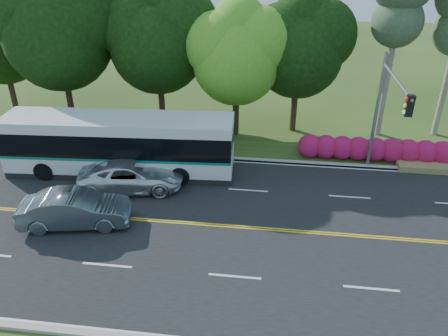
# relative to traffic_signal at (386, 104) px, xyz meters

# --- Properties ---
(ground) EXTENTS (120.00, 120.00, 0.00)m
(ground) POSITION_rel_traffic_signal_xyz_m (-6.49, -5.40, -4.67)
(ground) COLOR #2B4617
(ground) RESTS_ON ground
(road) EXTENTS (60.00, 14.00, 0.02)m
(road) POSITION_rel_traffic_signal_xyz_m (-6.49, -5.40, -4.66)
(road) COLOR black
(road) RESTS_ON ground
(curb_north) EXTENTS (60.00, 0.30, 0.15)m
(curb_north) POSITION_rel_traffic_signal_xyz_m (-6.49, 1.75, -4.60)
(curb_north) COLOR #ADA89C
(curb_north) RESTS_ON ground
(grass_verge) EXTENTS (60.00, 4.00, 0.10)m
(grass_verge) POSITION_rel_traffic_signal_xyz_m (-6.49, 3.60, -4.62)
(grass_verge) COLOR #2B4617
(grass_verge) RESTS_ON ground
(lane_markings) EXTENTS (57.60, 13.82, 0.00)m
(lane_markings) POSITION_rel_traffic_signal_xyz_m (-6.59, -5.40, -4.65)
(lane_markings) COLOR gold
(lane_markings) RESTS_ON road
(tree_row) EXTENTS (44.70, 9.10, 13.84)m
(tree_row) POSITION_rel_traffic_signal_xyz_m (-11.65, 6.73, 2.06)
(tree_row) COLOR black
(tree_row) RESTS_ON ground
(bougainvillea_hedge) EXTENTS (9.50, 2.25, 1.50)m
(bougainvillea_hedge) POSITION_rel_traffic_signal_xyz_m (0.69, 2.75, -3.95)
(bougainvillea_hedge) COLOR #9B0C39
(bougainvillea_hedge) RESTS_ON ground
(traffic_signal) EXTENTS (0.42, 6.10, 7.00)m
(traffic_signal) POSITION_rel_traffic_signal_xyz_m (0.00, 0.00, 0.00)
(traffic_signal) COLOR gray
(traffic_signal) RESTS_ON ground
(transit_bus) EXTENTS (13.30, 3.61, 3.44)m
(transit_bus) POSITION_rel_traffic_signal_xyz_m (-14.63, -0.65, -2.95)
(transit_bus) COLOR silver
(transit_bus) RESTS_ON road
(sedan) EXTENTS (5.47, 2.80, 1.72)m
(sedan) POSITION_rel_traffic_signal_xyz_m (-15.01, -6.19, -3.79)
(sedan) COLOR slate
(sedan) RESTS_ON road
(suv) EXTENTS (6.05, 3.56, 1.58)m
(suv) POSITION_rel_traffic_signal_xyz_m (-13.43, -2.45, -3.86)
(suv) COLOR white
(suv) RESTS_ON road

